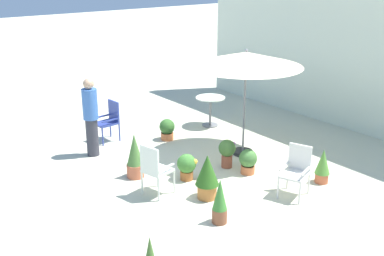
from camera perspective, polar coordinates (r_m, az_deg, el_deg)
name	(u,v)px	position (r m, az deg, el deg)	size (l,w,h in m)	color
ground_plane	(199,173)	(9.56, 0.80, -5.46)	(60.00, 60.00, 0.00)	beige
villa_facade	(354,34)	(12.33, 18.78, 10.57)	(9.75, 0.30, 4.68)	silver
patio_umbrella_0	(246,60)	(9.95, 6.49, 8.07)	(2.36, 2.36, 2.31)	#2D2D2D
cafe_table_0	(210,106)	(12.11, 2.20, 2.65)	(0.74, 0.74, 0.76)	silver
patio_chair_0	(109,119)	(11.28, -9.87, 1.07)	(0.46, 0.52, 0.94)	#314192
patio_chair_1	(297,168)	(8.75, 12.38, -4.74)	(0.58, 0.62, 0.92)	silver
patio_chair_2	(154,167)	(8.52, -4.52, -4.70)	(0.54, 0.54, 0.97)	white
potted_plant_0	(187,165)	(9.20, -0.61, -4.50)	(0.37, 0.37, 0.52)	#9E5B2C
potted_plant_1	(207,175)	(8.44, 1.83, -5.65)	(0.43, 0.43, 0.83)	#BD7538
potted_plant_3	(135,157)	(9.31, -6.85, -3.41)	(0.34, 0.34, 0.90)	#BD6143
potted_plant_4	(248,161)	(9.53, 6.72, -3.89)	(0.36, 0.37, 0.50)	#C96A3E
potted_plant_5	(323,166)	(9.38, 15.35, -4.35)	(0.29, 0.29, 0.67)	#C9613D
potted_plant_6	(167,129)	(11.25, -2.99, -0.11)	(0.36, 0.36, 0.51)	#D0703F
potted_plant_7	(227,151)	(9.74, 4.22, -2.76)	(0.35, 0.37, 0.59)	#9A4D35
potted_plant_8	(220,201)	(7.72, 3.34, -8.75)	(0.25, 0.25, 0.78)	brown
standing_person	(91,116)	(10.36, -12.00, 1.37)	(0.45, 0.45, 1.71)	#33333D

